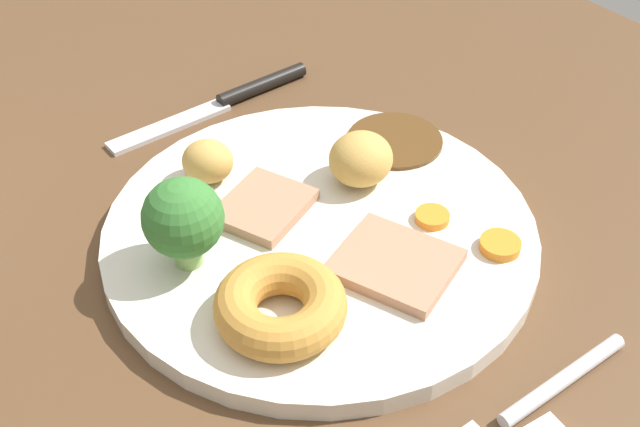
% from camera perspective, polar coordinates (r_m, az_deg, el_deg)
% --- Properties ---
extents(dining_table, '(1.20, 0.84, 0.04)m').
position_cam_1_polar(dining_table, '(0.53, 3.74, -5.16)').
color(dining_table, brown).
rests_on(dining_table, ground).
extents(dinner_plate, '(0.29, 0.29, 0.01)m').
position_cam_1_polar(dinner_plate, '(0.53, 0.00, -1.40)').
color(dinner_plate, silver).
rests_on(dinner_plate, dining_table).
extents(gravy_pool, '(0.07, 0.07, 0.00)m').
position_cam_1_polar(gravy_pool, '(0.60, 5.37, 5.24)').
color(gravy_pool, '#563819').
rests_on(gravy_pool, dinner_plate).
extents(meat_slice_main, '(0.07, 0.08, 0.01)m').
position_cam_1_polar(meat_slice_main, '(0.53, -4.04, 0.51)').
color(meat_slice_main, tan).
rests_on(meat_slice_main, dinner_plate).
extents(meat_slice_under, '(0.09, 0.08, 0.01)m').
position_cam_1_polar(meat_slice_under, '(0.50, 5.76, -3.38)').
color(meat_slice_under, tan).
rests_on(meat_slice_under, dinner_plate).
extents(yorkshire_pudding, '(0.08, 0.08, 0.03)m').
position_cam_1_polar(yorkshire_pudding, '(0.46, -2.85, -6.59)').
color(yorkshire_pudding, '#C68938').
rests_on(yorkshire_pudding, dinner_plate).
extents(roast_potato_left, '(0.05, 0.05, 0.03)m').
position_cam_1_polar(roast_potato_left, '(0.56, -8.04, 3.72)').
color(roast_potato_left, tan).
rests_on(roast_potato_left, dinner_plate).
extents(roast_potato_right, '(0.05, 0.06, 0.04)m').
position_cam_1_polar(roast_potato_right, '(0.55, 2.94, 3.92)').
color(roast_potato_right, tan).
rests_on(roast_potato_right, dinner_plate).
extents(carrot_coin_front, '(0.02, 0.02, 0.01)m').
position_cam_1_polar(carrot_coin_front, '(0.53, 7.72, -0.01)').
color(carrot_coin_front, orange).
rests_on(carrot_coin_front, dinner_plate).
extents(carrot_coin_back, '(0.03, 0.03, 0.01)m').
position_cam_1_polar(carrot_coin_back, '(0.52, 12.76, -2.22)').
color(carrot_coin_back, orange).
rests_on(carrot_coin_back, dinner_plate).
extents(broccoli_floret, '(0.05, 0.05, 0.06)m').
position_cam_1_polar(broccoli_floret, '(0.48, -9.76, -0.42)').
color(broccoli_floret, '#8CB766').
rests_on(broccoli_floret, dinner_plate).
extents(fork, '(0.02, 0.15, 0.01)m').
position_cam_1_polar(fork, '(0.45, 14.14, -13.51)').
color(fork, silver).
rests_on(fork, dining_table).
extents(knife, '(0.02, 0.19, 0.01)m').
position_cam_1_polar(knife, '(0.67, -6.50, 8.11)').
color(knife, black).
rests_on(knife, dining_table).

